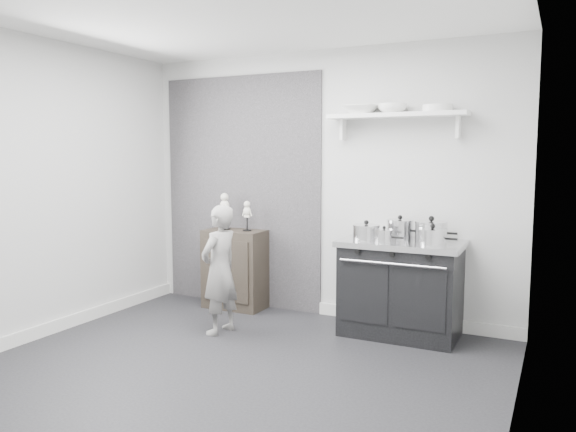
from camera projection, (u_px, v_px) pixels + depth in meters
name	position (u px, v px, depth m)	size (l,w,h in m)	color
ground	(229.00, 373.00, 4.28)	(4.00, 4.00, 0.00)	black
room_shell	(227.00, 157.00, 4.27)	(4.02, 3.62, 2.71)	#B7B7B5
wall_shelf	(396.00, 116.00, 5.20)	(1.30, 0.26, 0.24)	white
stove	(401.00, 288.00, 5.14)	(1.10, 0.68, 0.88)	black
side_cabinet	(236.00, 269.00, 6.07)	(0.65, 0.38, 0.85)	black
child	(220.00, 270.00, 5.17)	(0.44, 0.29, 1.20)	gray
pot_front_left	(366.00, 232.00, 5.11)	(0.33, 0.25, 0.18)	silver
pot_back_left	(400.00, 229.00, 5.19)	(0.33, 0.25, 0.22)	silver
pot_back_right	(431.00, 231.00, 5.04)	(0.38, 0.29, 0.23)	silver
pot_front_right	(432.00, 237.00, 4.82)	(0.33, 0.25, 0.19)	silver
pot_front_center	(384.00, 236.00, 4.97)	(0.26, 0.17, 0.15)	silver
skeleton_full	(225.00, 208.00, 6.06)	(0.13, 0.08, 0.45)	beige
skeleton_torso	(247.00, 214.00, 5.94)	(0.10, 0.07, 0.37)	beige
bowl_large	(361.00, 110.00, 5.34)	(0.33, 0.33, 0.08)	white
bowl_small	(392.00, 108.00, 5.21)	(0.27, 0.27, 0.08)	white
plate_stack	(437.00, 108.00, 5.03)	(0.27, 0.27, 0.06)	white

